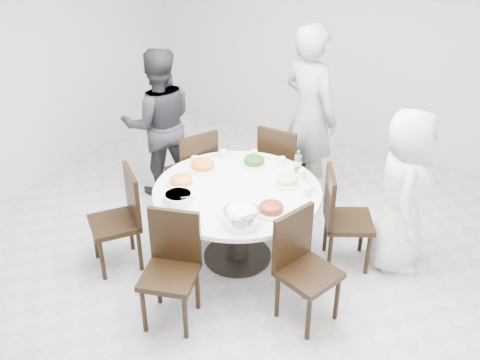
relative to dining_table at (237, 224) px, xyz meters
The scene contains 22 objects.
floor 0.53m from the dining_table, 40.29° to the right, with size 6.00×6.00×0.01m, color #B5B5BA.
wall_back 2.96m from the dining_table, 84.11° to the left, with size 6.00×0.01×2.80m, color beige.
dining_table is the anchor object (origin of this frame).
chair_ne 1.01m from the dining_table, 25.28° to the left, with size 0.42×0.42×0.95m, color black.
chair_n 1.09m from the dining_table, 92.52° to the left, with size 0.42×0.42×0.95m, color black.
chair_nw 0.99m from the dining_table, 148.52° to the left, with size 0.42×0.42×0.95m, color black.
chair_sw 1.11m from the dining_table, 145.85° to the right, with size 0.42×0.42×0.95m, color black.
chair_s 0.99m from the dining_table, 93.67° to the right, with size 0.42×0.42×0.95m, color black.
chair_se 0.99m from the dining_table, 25.73° to the right, with size 0.42×0.42×0.95m, color black.
diner_right 1.51m from the dining_table, 26.55° to the left, with size 0.75×0.49×1.53m, color silver.
diner_middle 1.49m from the dining_table, 85.93° to the left, with size 0.70×0.46×1.93m, color black.
diner_left 1.56m from the dining_table, 153.24° to the left, with size 0.80×0.63×1.65m, color black.
dish_greens 0.63m from the dining_table, 99.83° to the left, with size 0.25×0.25×0.06m, color white.
dish_pale 0.61m from the dining_table, 40.46° to the left, with size 0.25×0.25×0.07m, color white.
dish_orange 0.64m from the dining_table, 160.83° to the left, with size 0.28×0.28×0.07m, color white.
dish_redbrown 0.62m from the dining_table, 24.18° to the right, with size 0.26×0.26×0.07m, color white.
dish_tofu 0.65m from the dining_table, 159.65° to the right, with size 0.26×0.26×0.07m, color white.
rice_bowl 0.69m from the dining_table, 57.24° to the right, with size 0.29×0.29×0.13m, color silver.
soup_bowl 0.68m from the dining_table, 128.80° to the right, with size 0.25×0.25×0.08m, color white.
beverage_bottle 0.81m from the dining_table, 58.28° to the left, with size 0.06×0.06×0.22m, color #37712D.
tea_cups 0.73m from the dining_table, 92.25° to the left, with size 0.07×0.07×0.08m, color white.
chopsticks 0.77m from the dining_table, 91.65° to the left, with size 0.24×0.04×0.01m, color tan, non-canonical shape.
Camera 1 is at (1.80, -3.47, 3.31)m, focal length 42.00 mm.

